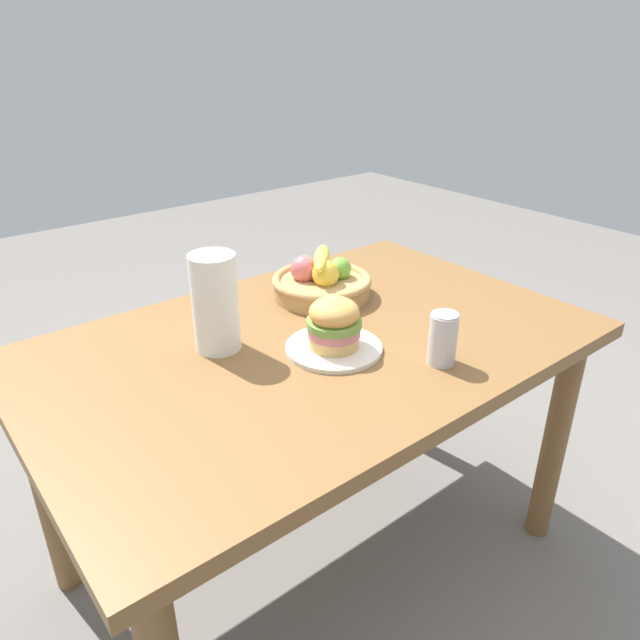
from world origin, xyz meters
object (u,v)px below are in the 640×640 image
object	(u,v)px
paper_towel_roll	(215,303)
plate	(335,347)
soda_can	(443,339)
fruit_basket	(322,281)
sandwich	(335,323)

from	to	relation	value
paper_towel_roll	plate	bearing A→B (deg)	-40.99
soda_can	fruit_basket	bearing A→B (deg)	86.60
fruit_basket	paper_towel_roll	xyz separation A→B (m)	(-0.40, -0.09, 0.08)
fruit_basket	soda_can	bearing A→B (deg)	-93.40
fruit_basket	paper_towel_roll	distance (m)	0.41
plate	fruit_basket	distance (m)	0.33
plate	sandwich	bearing A→B (deg)	94.47
plate	sandwich	world-z (taller)	sandwich
paper_towel_roll	fruit_basket	bearing A→B (deg)	12.78
plate	sandwich	distance (m)	0.07
plate	fruit_basket	world-z (taller)	fruit_basket
sandwich	paper_towel_roll	bearing A→B (deg)	139.01
plate	soda_can	xyz separation A→B (m)	(0.15, -0.20, 0.06)
sandwich	fruit_basket	size ratio (longest dim) A/B	0.46
sandwich	soda_can	bearing A→B (deg)	-52.84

